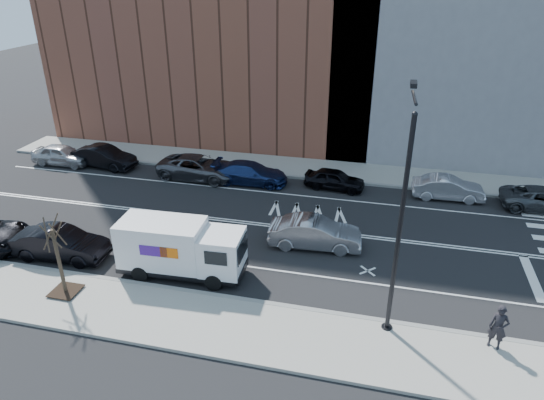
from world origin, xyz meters
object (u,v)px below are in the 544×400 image
at_px(fedex_van, 180,248).
at_px(driving_sedan, 315,233).
at_px(far_parked_b, 104,157).
at_px(far_parked_a, 62,155).
at_px(pedestrian, 498,327).

relative_size(fedex_van, driving_sedan, 1.26).
xyz_separation_m(fedex_van, driving_sedan, (5.74, 3.97, -0.63)).
height_order(far_parked_b, driving_sedan, driving_sedan).
xyz_separation_m(far_parked_a, far_parked_b, (3.31, 0.26, 0.02)).
height_order(far_parked_a, pedestrian, pedestrian).
bearing_deg(far_parked_b, driving_sedan, -106.36).
bearing_deg(pedestrian, driving_sedan, 159.57).
distance_m(far_parked_b, driving_sedan, 18.19).
xyz_separation_m(far_parked_b, pedestrian, (24.50, -13.31, 0.31)).
bearing_deg(pedestrian, fedex_van, -171.65).
relative_size(far_parked_b, pedestrian, 2.53).
relative_size(fedex_van, pedestrian, 3.22).
distance_m(far_parked_a, pedestrian, 30.72).
height_order(fedex_van, pedestrian, fedex_van).
bearing_deg(far_parked_a, pedestrian, -115.30).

